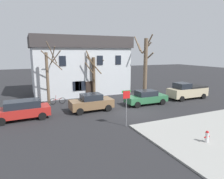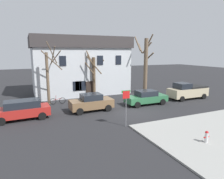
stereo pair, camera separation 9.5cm
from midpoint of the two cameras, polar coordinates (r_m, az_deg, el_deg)
ground_plane at (r=20.19m, az=5.96°, el=-6.27°), size 120.00×120.00×0.00m
sidewalk_slab at (r=16.92m, az=29.02°, el=-10.79°), size 11.21×8.04×0.12m
building_main at (r=29.43m, az=-9.34°, el=6.94°), size 13.31×7.89×7.92m
tree_bare_near at (r=23.45m, az=-17.78°, el=4.08°), size 2.27×3.12×6.98m
tree_bare_mid at (r=25.84m, az=-5.42°, el=4.23°), size 2.75×2.77×6.03m
tree_bare_far at (r=28.66m, az=9.35°, el=7.36°), size 2.64×2.61×8.30m
car_red_wagon at (r=19.27m, az=-24.47°, el=-5.27°), size 4.76×2.23×1.71m
car_brown_sedan at (r=20.24m, az=-6.05°, el=-3.68°), size 4.33×2.14×1.74m
car_green_sedan at (r=22.88m, az=9.57°, el=-2.24°), size 4.80×2.08×1.61m
pickup_truck_beige at (r=27.05m, az=20.58°, el=-0.37°), size 5.21×2.17×2.08m
fire_hydrant at (r=14.53m, az=25.31°, el=-11.98°), size 0.42×0.22×0.78m
street_sign_pole at (r=15.69m, az=3.96°, el=-3.44°), size 0.76×0.07×2.93m
bicycle_leaning at (r=23.64m, az=-15.38°, el=-3.17°), size 1.75×0.06×1.03m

